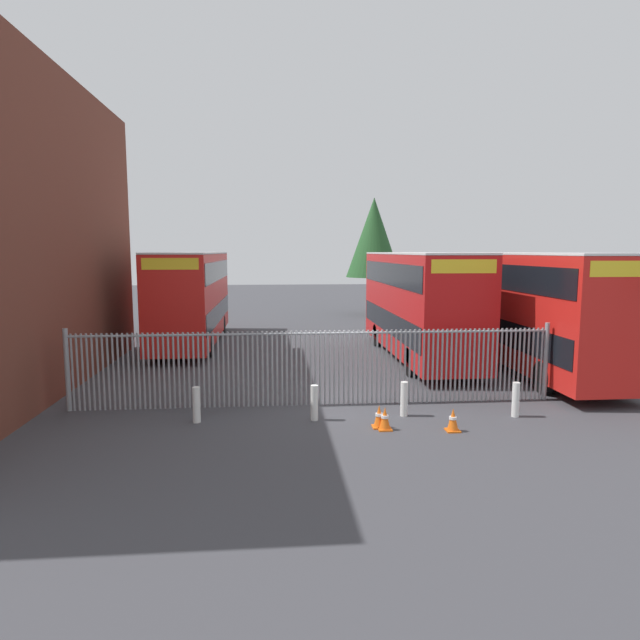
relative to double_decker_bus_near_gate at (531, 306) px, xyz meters
The scene contains 13 objects.
ground_plane 9.21m from the double_decker_bus_near_gate, 153.19° to the left, with size 100.00×100.00×0.00m, color #3D3D42.
palisade_fence 9.39m from the double_decker_bus_near_gate, 154.61° to the right, with size 14.09×0.14×2.35m.
double_decker_bus_near_gate is the anchor object (origin of this frame).
double_decker_bus_behind_fence_left 4.51m from the double_decker_bus_near_gate, 142.63° to the left, with size 2.54×10.81×4.42m.
double_decker_bus_behind_fence_right 15.18m from the double_decker_bus_near_gate, 152.64° to the left, with size 2.54×10.81×4.42m.
bollard_near_left 12.98m from the double_decker_bus_near_gate, 155.30° to the right, with size 0.20×0.20×0.95m, color silver.
bollard_center_front 10.33m from the double_decker_bus_near_gate, 147.54° to the right, with size 0.20×0.20×0.95m, color silver.
bollard_near_right 8.29m from the double_decker_bus_near_gate, 139.05° to the right, with size 0.20×0.20×0.95m, color silver.
bollard_far_right 6.69m from the double_decker_bus_near_gate, 118.77° to the right, with size 0.20×0.20×0.95m, color silver.
traffic_cone_by_gate 8.69m from the double_decker_bus_near_gate, 127.90° to the right, with size 0.34×0.34×0.59m.
traffic_cone_mid_forecourt 9.61m from the double_decker_bus_near_gate, 136.97° to the right, with size 0.34×0.34×0.59m.
traffic_cone_near_kerb 9.57m from the double_decker_bus_near_gate, 138.25° to the right, with size 0.34×0.34×0.59m.
tree_tall_back 18.78m from the double_decker_bus_near_gate, 97.95° to the left, with size 3.84×3.84×8.16m.
Camera 1 is at (-1.70, -15.51, 4.48)m, focal length 30.62 mm.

